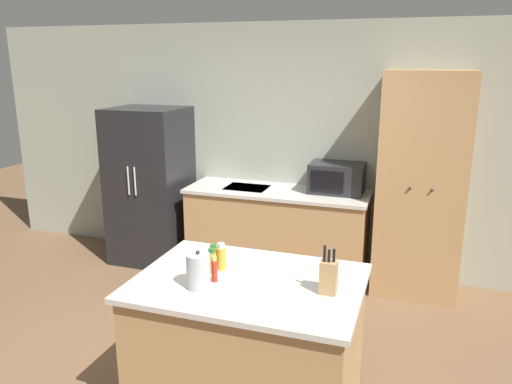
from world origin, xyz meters
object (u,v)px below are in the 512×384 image
(spice_bottle_amber_oil, at_px, (221,257))
(kettle, at_px, (198,271))
(knife_block, at_px, (329,276))
(spice_bottle_short_red, at_px, (198,260))
(microwave, at_px, (337,178))
(spice_bottle_pale_salt, at_px, (212,262))
(pantry_cabinet, at_px, (421,187))
(spice_bottle_tall_dark, at_px, (214,255))
(spice_bottle_green_herb, at_px, (214,270))
(refrigerator, at_px, (151,186))

(spice_bottle_amber_oil, distance_m, kettle, 0.29)
(knife_block, distance_m, spice_bottle_short_red, 0.88)
(microwave, distance_m, kettle, 2.45)
(spice_bottle_short_red, xyz_separation_m, spice_bottle_pale_salt, (0.12, -0.05, 0.03))
(spice_bottle_short_red, bearing_deg, pantry_cabinet, 57.16)
(pantry_cabinet, bearing_deg, microwave, 175.26)
(spice_bottle_short_red, distance_m, spice_bottle_pale_salt, 0.14)
(spice_bottle_amber_oil, bearing_deg, spice_bottle_short_red, -173.54)
(knife_block, relative_size, spice_bottle_short_red, 2.81)
(spice_bottle_pale_salt, bearing_deg, spice_bottle_tall_dark, 108.76)
(spice_bottle_tall_dark, bearing_deg, knife_block, -12.89)
(microwave, xyz_separation_m, spice_bottle_amber_oil, (-0.37, -2.12, -0.07))
(knife_block, xyz_separation_m, spice_bottle_green_herb, (-0.68, -0.07, -0.03))
(spice_bottle_pale_salt, bearing_deg, microwave, 79.48)
(pantry_cabinet, bearing_deg, spice_bottle_green_herb, -117.18)
(spice_bottle_tall_dark, distance_m, spice_bottle_pale_salt, 0.15)
(refrigerator, relative_size, pantry_cabinet, 0.81)
(refrigerator, relative_size, spice_bottle_amber_oil, 9.66)
(microwave, bearing_deg, spice_bottle_green_herb, -98.45)
(spice_bottle_amber_oil, relative_size, spice_bottle_pale_salt, 1.08)
(pantry_cabinet, bearing_deg, kettle, -117.11)
(spice_bottle_amber_oil, xyz_separation_m, spice_bottle_green_herb, (0.03, -0.18, -0.01))
(spice_bottle_amber_oil, bearing_deg, refrigerator, 130.30)
(spice_bottle_pale_salt, bearing_deg, spice_bottle_amber_oil, 64.32)
(spice_bottle_short_red, bearing_deg, refrigerator, 127.25)
(microwave, height_order, kettle, microwave)
(spice_bottle_green_herb, bearing_deg, pantry_cabinet, 62.82)
(refrigerator, xyz_separation_m, spice_bottle_short_red, (1.52, -2.00, 0.11))
(spice_bottle_short_red, distance_m, spice_bottle_green_herb, 0.25)
(spice_bottle_tall_dark, relative_size, spice_bottle_pale_salt, 0.82)
(spice_bottle_tall_dark, bearing_deg, spice_bottle_pale_salt, -71.24)
(spice_bottle_amber_oil, xyz_separation_m, kettle, (-0.02, -0.29, 0.02))
(knife_block, xyz_separation_m, spice_bottle_tall_dark, (-0.80, 0.18, -0.04))
(refrigerator, xyz_separation_m, spice_bottle_pale_salt, (1.64, -2.05, 0.14))
(spice_bottle_short_red, distance_m, kettle, 0.31)
(microwave, bearing_deg, pantry_cabinet, -4.74)
(spice_bottle_tall_dark, distance_m, spice_bottle_green_herb, 0.27)
(spice_bottle_tall_dark, height_order, kettle, kettle)
(knife_block, bearing_deg, spice_bottle_tall_dark, 167.11)
(knife_block, bearing_deg, pantry_cabinet, 77.90)
(refrigerator, bearing_deg, pantry_cabinet, 1.57)
(knife_block, bearing_deg, spice_bottle_amber_oil, 170.79)
(refrigerator, distance_m, kettle, 2.81)
(spice_bottle_amber_oil, bearing_deg, spice_bottle_pale_salt, -115.68)
(spice_bottle_tall_dark, distance_m, kettle, 0.37)
(microwave, height_order, spice_bottle_tall_dark, microwave)
(microwave, height_order, spice_bottle_amber_oil, microwave)
(refrigerator, height_order, spice_bottle_tall_dark, refrigerator)
(microwave, relative_size, spice_bottle_pale_salt, 3.25)
(knife_block, relative_size, spice_bottle_green_herb, 1.78)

